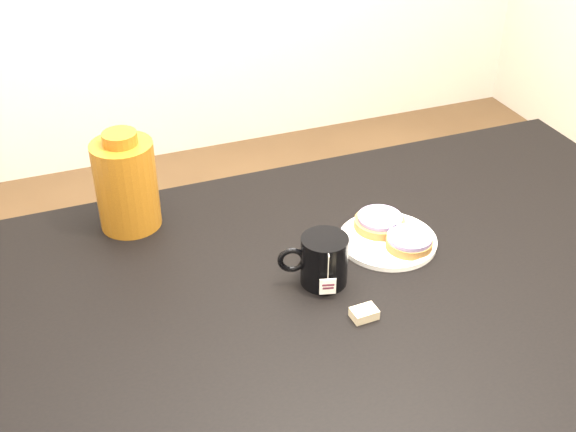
{
  "coord_description": "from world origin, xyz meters",
  "views": [
    {
      "loc": [
        -0.55,
        -0.94,
        1.59
      ],
      "look_at": [
        -0.12,
        0.16,
        0.81
      ],
      "focal_mm": 45.0,
      "sensor_mm": 36.0,
      "label": 1
    }
  ],
  "objects_px": {
    "plate": "(388,240)",
    "bagel_back": "(380,222)",
    "bagel_package": "(126,183)",
    "bagel_front": "(409,241)",
    "teabag_pouch": "(364,313)",
    "mug": "(323,260)",
    "table": "(377,308)"
  },
  "relations": [
    {
      "from": "plate",
      "to": "bagel_back",
      "type": "relative_size",
      "value": 1.83
    },
    {
      "from": "bagel_package",
      "to": "bagel_back",
      "type": "bearing_deg",
      "value": -24.15
    },
    {
      "from": "bagel_front",
      "to": "teabag_pouch",
      "type": "distance_m",
      "value": 0.22
    },
    {
      "from": "plate",
      "to": "mug",
      "type": "relative_size",
      "value": 1.42
    },
    {
      "from": "bagel_package",
      "to": "mug",
      "type": "bearing_deg",
      "value": -47.12
    },
    {
      "from": "plate",
      "to": "mug",
      "type": "bearing_deg",
      "value": -158.7
    },
    {
      "from": "table",
      "to": "plate",
      "type": "bearing_deg",
      "value": 55.21
    },
    {
      "from": "bagel_back",
      "to": "bagel_package",
      "type": "xyz_separation_m",
      "value": [
        -0.47,
        0.21,
        0.07
      ]
    },
    {
      "from": "table",
      "to": "bagel_front",
      "type": "bearing_deg",
      "value": 28.14
    },
    {
      "from": "table",
      "to": "teabag_pouch",
      "type": "height_order",
      "value": "teabag_pouch"
    },
    {
      "from": "teabag_pouch",
      "to": "bagel_front",
      "type": "bearing_deg",
      "value": 40.86
    },
    {
      "from": "mug",
      "to": "teabag_pouch",
      "type": "distance_m",
      "value": 0.13
    },
    {
      "from": "bagel_front",
      "to": "table",
      "type": "bearing_deg",
      "value": -151.86
    },
    {
      "from": "table",
      "to": "plate",
      "type": "distance_m",
      "value": 0.14
    },
    {
      "from": "table",
      "to": "plate",
      "type": "height_order",
      "value": "plate"
    },
    {
      "from": "teabag_pouch",
      "to": "plate",
      "type": "bearing_deg",
      "value": 52.44
    },
    {
      "from": "table",
      "to": "bagel_back",
      "type": "height_order",
      "value": "bagel_back"
    },
    {
      "from": "plate",
      "to": "bagel_front",
      "type": "height_order",
      "value": "bagel_front"
    },
    {
      "from": "bagel_back",
      "to": "teabag_pouch",
      "type": "relative_size",
      "value": 2.38
    },
    {
      "from": "bagel_front",
      "to": "mug",
      "type": "bearing_deg",
      "value": -172.55
    },
    {
      "from": "table",
      "to": "plate",
      "type": "relative_size",
      "value": 7.16
    },
    {
      "from": "mug",
      "to": "bagel_package",
      "type": "xyz_separation_m",
      "value": [
        -0.3,
        0.32,
        0.05
      ]
    },
    {
      "from": "table",
      "to": "plate",
      "type": "xyz_separation_m",
      "value": [
        0.06,
        0.09,
        0.09
      ]
    },
    {
      "from": "teabag_pouch",
      "to": "bagel_package",
      "type": "height_order",
      "value": "bagel_package"
    },
    {
      "from": "table",
      "to": "bagel_back",
      "type": "distance_m",
      "value": 0.18
    },
    {
      "from": "table",
      "to": "mug",
      "type": "relative_size",
      "value": 10.16
    },
    {
      "from": "plate",
      "to": "bagel_package",
      "type": "xyz_separation_m",
      "value": [
        -0.47,
        0.25,
        0.09
      ]
    },
    {
      "from": "mug",
      "to": "teabag_pouch",
      "type": "xyz_separation_m",
      "value": [
        0.03,
        -0.12,
        -0.04
      ]
    },
    {
      "from": "bagel_back",
      "to": "teabag_pouch",
      "type": "xyz_separation_m",
      "value": [
        -0.14,
        -0.23,
        -0.01
      ]
    },
    {
      "from": "table",
      "to": "bagel_back",
      "type": "bearing_deg",
      "value": 64.14
    },
    {
      "from": "table",
      "to": "bagel_package",
      "type": "xyz_separation_m",
      "value": [
        -0.41,
        0.34,
        0.18
      ]
    },
    {
      "from": "bagel_back",
      "to": "mug",
      "type": "xyz_separation_m",
      "value": [
        -0.17,
        -0.11,
        0.03
      ]
    }
  ]
}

